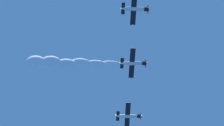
# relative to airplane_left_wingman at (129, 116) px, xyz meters

# --- Properties ---
(airplane_left_wingman) EXTENTS (7.66, 7.35, 2.43)m
(airplane_left_wingman) POSITION_rel_airplane_left_wingman_xyz_m (0.00, 0.00, 0.00)
(airplane_left_wingman) COLOR silver
(airplane_right_wingman) EXTENTS (7.63, 7.31, 2.80)m
(airplane_right_wingman) POSITION_rel_airplane_left_wingman_xyz_m (-12.07, -10.65, 0.58)
(airplane_right_wingman) COLOR silver
(airplane_outer_left) EXTENTS (7.64, 7.33, 2.69)m
(airplane_outer_left) POSITION_rel_airplane_left_wingman_xyz_m (-23.95, -20.02, 0.62)
(airplane_outer_left) COLOR silver
(smoke_trail_right_wingman) EXTENTS (18.56, 21.31, 5.33)m
(smoke_trail_right_wingman) POSITION_rel_airplane_left_wingman_xyz_m (-25.18, 4.94, -1.74)
(smoke_trail_right_wingman) COLOR white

